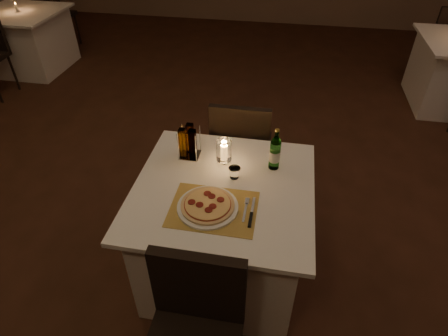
% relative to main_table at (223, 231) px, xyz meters
% --- Properties ---
extents(floor, '(8.00, 10.00, 0.02)m').
position_rel_main_table_xyz_m(floor, '(-0.20, 0.33, -0.38)').
color(floor, '#402114').
rests_on(floor, ground).
extents(main_table, '(1.00, 1.00, 0.74)m').
position_rel_main_table_xyz_m(main_table, '(0.00, 0.00, 0.00)').
color(main_table, white).
rests_on(main_table, ground).
extents(chair_near, '(0.42, 0.42, 0.90)m').
position_rel_main_table_xyz_m(chair_near, '(0.00, -0.71, 0.18)').
color(chair_near, black).
rests_on(chair_near, ground).
extents(chair_far, '(0.42, 0.42, 0.90)m').
position_rel_main_table_xyz_m(chair_far, '(0.00, 0.71, 0.18)').
color(chair_far, black).
rests_on(chair_far, ground).
extents(placemat, '(0.45, 0.34, 0.00)m').
position_rel_main_table_xyz_m(placemat, '(-0.02, -0.18, 0.37)').
color(placemat, '#B48F3E').
rests_on(placemat, main_table).
extents(plate, '(0.32, 0.32, 0.01)m').
position_rel_main_table_xyz_m(plate, '(-0.05, -0.18, 0.38)').
color(plate, white).
rests_on(plate, placemat).
extents(pizza, '(0.28, 0.28, 0.02)m').
position_rel_main_table_xyz_m(pizza, '(-0.05, -0.18, 0.39)').
color(pizza, '#D8B77F').
rests_on(pizza, plate).
extents(fork, '(0.02, 0.18, 0.00)m').
position_rel_main_table_xyz_m(fork, '(0.14, -0.15, 0.37)').
color(fork, silver).
rests_on(fork, placemat).
extents(knife, '(0.02, 0.22, 0.01)m').
position_rel_main_table_xyz_m(knife, '(0.18, -0.21, 0.37)').
color(knife, black).
rests_on(knife, placemat).
extents(tumbler, '(0.07, 0.07, 0.07)m').
position_rel_main_table_xyz_m(tumbler, '(0.05, 0.09, 0.40)').
color(tumbler, white).
rests_on(tumbler, main_table).
extents(water_bottle, '(0.06, 0.06, 0.27)m').
position_rel_main_table_xyz_m(water_bottle, '(0.26, 0.23, 0.47)').
color(water_bottle, '#6FB461').
rests_on(water_bottle, main_table).
extents(hurricane_candle, '(0.09, 0.09, 0.17)m').
position_rel_main_table_xyz_m(hurricane_candle, '(-0.03, 0.20, 0.47)').
color(hurricane_candle, white).
rests_on(hurricane_candle, main_table).
extents(cruet_caddy, '(0.12, 0.12, 0.21)m').
position_rel_main_table_xyz_m(cruet_caddy, '(-0.26, 0.25, 0.46)').
color(cruet_caddy, white).
rests_on(cruet_caddy, main_table).
extents(neighbor_table_left, '(1.00, 1.00, 0.74)m').
position_rel_main_table_xyz_m(neighbor_table_left, '(-3.13, 2.80, 0.00)').
color(neighbor_table_left, white).
rests_on(neighbor_table_left, ground).
extents(neighbor_chair_lb, '(0.42, 0.42, 0.90)m').
position_rel_main_table_xyz_m(neighbor_chair_lb, '(-3.13, 3.52, 0.18)').
color(neighbor_chair_lb, black).
rests_on(neighbor_chair_lb, ground).
extents(neighbor_candle_left, '(0.03, 0.03, 0.11)m').
position_rel_main_table_xyz_m(neighbor_candle_left, '(-3.13, 2.80, 0.41)').
color(neighbor_candle_left, white).
rests_on(neighbor_candle_left, neighbor_table_left).
extents(neighbor_chair_rb, '(0.42, 0.42, 0.90)m').
position_rel_main_table_xyz_m(neighbor_chair_rb, '(2.15, 3.43, 0.18)').
color(neighbor_chair_rb, black).
rests_on(neighbor_chair_rb, ground).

